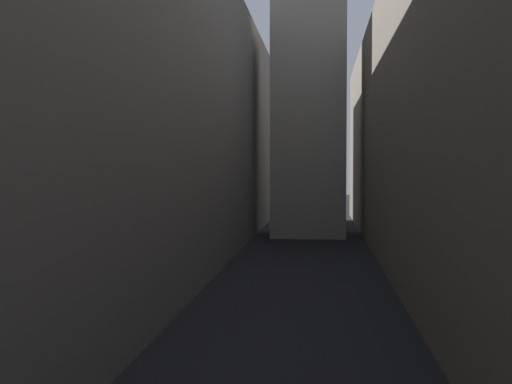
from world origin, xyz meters
name	(u,v)px	position (x,y,z in m)	size (l,w,h in m)	color
ground_plane	(301,274)	(0.00, 48.00, 0.00)	(264.00, 264.00, 0.00)	black
building_block_left	(120,113)	(-12.78, 50.00, 10.87)	(14.56, 108.00, 21.74)	slate
building_block_right	(484,122)	(12.08, 50.00, 10.08)	(13.15, 108.00, 20.16)	#756B5B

